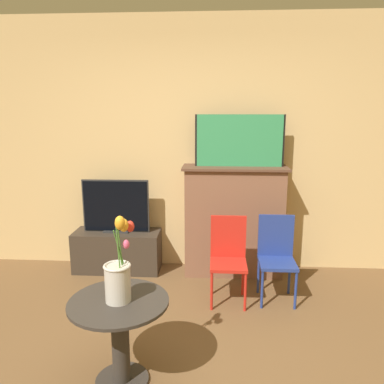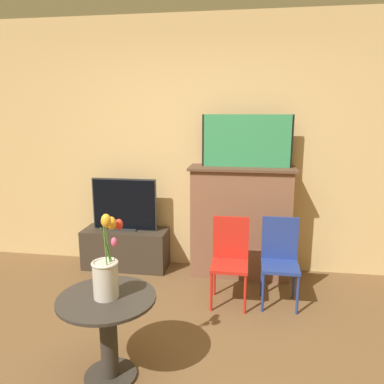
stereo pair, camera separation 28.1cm
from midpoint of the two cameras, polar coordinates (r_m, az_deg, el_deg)
name	(u,v)px [view 2 (the right image)]	position (r m, az deg, el deg)	size (l,w,h in m)	color
wall_back	(200,146)	(4.08, 3.15, 6.96)	(8.00, 0.06, 2.70)	tan
fireplace_mantel	(241,220)	(3.99, 9.43, -4.33)	(1.08, 0.40, 1.17)	brown
painting	(247,141)	(3.85, 10.46, 7.64)	(0.91, 0.03, 0.52)	black
tv_stand	(126,248)	(4.27, -8.19, -8.54)	(0.93, 0.36, 0.44)	#382D23
tv_monitor	(124,205)	(4.12, -8.38, -2.02)	(0.72, 0.12, 0.57)	#2D2D2D
chair_red	(230,256)	(3.47, 8.17, -9.60)	(0.33, 0.33, 0.78)	red
chair_blue	(280,256)	(3.55, 15.49, -9.42)	(0.33, 0.33, 0.78)	navy
side_table	(108,326)	(2.58, -9.46, -19.58)	(0.63, 0.63, 0.58)	#332D28
vase_tulips	(106,272)	(2.40, -9.62, -12.00)	(0.18, 0.20, 0.56)	beige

